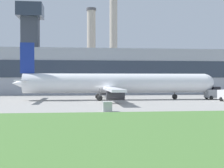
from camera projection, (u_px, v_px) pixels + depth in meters
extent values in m
plane|color=#999691|center=(103.00, 101.00, 51.23)|extent=(400.00, 400.00, 0.00)
cube|color=#4C7A38|center=(167.00, 152.00, 14.98)|extent=(240.00, 37.00, 0.06)
cube|color=#9EA3AD|center=(94.00, 72.00, 77.60)|extent=(86.31, 12.78, 10.80)
cube|color=#2D3847|center=(95.00, 69.00, 71.19)|extent=(84.58, 0.16, 3.89)
cube|color=#383D47|center=(30.00, 56.00, 75.78)|extent=(4.06, 4.06, 18.58)
cube|color=#283342|center=(30.00, 11.00, 75.62)|extent=(6.09, 6.09, 3.25)
cylinder|color=#B2A899|center=(91.00, 50.00, 115.66)|extent=(3.15, 3.15, 29.05)
cylinder|color=#4C4C51|center=(91.00, 9.00, 115.45)|extent=(3.62, 3.62, 0.94)
cylinder|color=#B2A899|center=(113.00, 44.00, 112.07)|extent=(2.81, 2.81, 32.90)
cylinder|color=white|center=(117.00, 83.00, 54.12)|extent=(31.86, 3.34, 3.34)
sphere|color=white|center=(205.00, 83.00, 55.93)|extent=(3.17, 3.17, 3.17)
cone|color=white|center=(23.00, 83.00, 52.31)|extent=(3.68, 3.17, 3.17)
cube|color=navy|center=(27.00, 58.00, 52.32)|extent=(2.34, 0.24, 5.18)
cube|color=white|center=(22.00, 80.00, 48.18)|extent=(0.88, 8.41, 0.20)
cube|color=white|center=(30.00, 80.00, 56.54)|extent=(0.88, 8.41, 0.20)
cube|color=white|center=(113.00, 89.00, 46.32)|extent=(1.96, 14.02, 0.36)
cube|color=white|center=(104.00, 87.00, 61.58)|extent=(1.96, 14.02, 0.36)
cylinder|color=#333338|center=(115.00, 95.00, 46.07)|extent=(2.68, 1.40, 1.40)
cylinder|color=#333338|center=(105.00, 91.00, 61.92)|extent=(2.68, 1.40, 1.40)
cylinder|color=#59595B|center=(175.00, 92.00, 55.32)|extent=(0.20, 0.20, 1.58)
sphere|color=black|center=(175.00, 97.00, 55.33)|extent=(0.95, 0.95, 0.95)
cylinder|color=#59595B|center=(100.00, 93.00, 51.52)|extent=(0.20, 0.20, 1.58)
sphere|color=black|center=(100.00, 98.00, 51.54)|extent=(0.95, 0.95, 0.95)
cylinder|color=#59595B|center=(98.00, 92.00, 56.04)|extent=(0.20, 0.20, 1.58)
sphere|color=black|center=(98.00, 96.00, 56.05)|extent=(0.95, 0.95, 0.95)
cube|color=gray|center=(216.00, 94.00, 55.37)|extent=(3.56, 2.02, 1.44)
cube|color=black|center=(216.00, 88.00, 55.36)|extent=(1.25, 1.41, 0.50)
sphere|color=black|center=(220.00, 97.00, 56.48)|extent=(0.70, 0.70, 0.70)
sphere|color=black|center=(211.00, 98.00, 54.29)|extent=(0.70, 0.70, 0.70)
sphere|color=black|center=(207.00, 97.00, 56.19)|extent=(0.70, 0.70, 0.70)
sphere|color=black|center=(221.00, 99.00, 50.53)|extent=(0.70, 0.70, 0.70)
cube|color=#B2B7B2|center=(107.00, 107.00, 34.51)|extent=(0.99, 0.79, 1.08)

